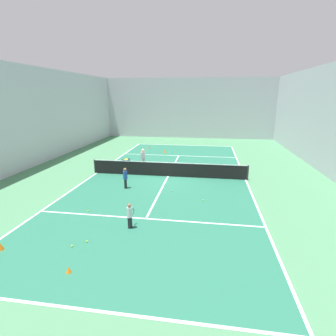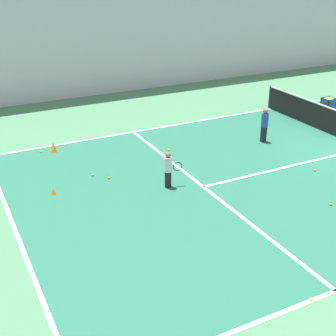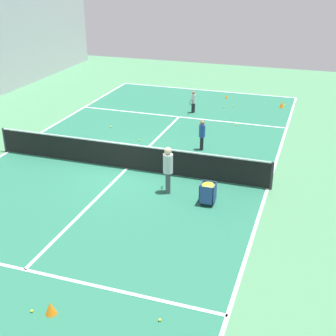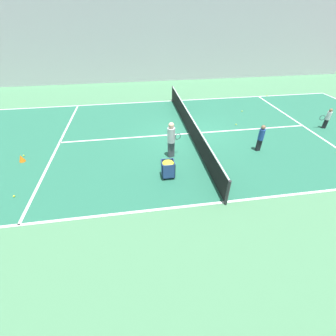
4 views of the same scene
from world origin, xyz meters
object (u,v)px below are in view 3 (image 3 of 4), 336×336
Objects in this scene: player_near_baseline at (193,100)px; training_cone_1 at (282,105)px; training_cone_0 at (227,97)px; tennis_net at (126,156)px; child_midcourt at (202,133)px; ball_cart at (208,190)px; coach_at_net at (168,167)px.

player_near_baseline reaches higher than training_cone_1.
player_near_baseline is 5.49× the size of training_cone_0.
training_cone_0 is at bearing -14.53° from training_cone_1.
tennis_net is 7.55m from player_near_baseline.
player_near_baseline is at bearing -93.57° from tennis_net.
tennis_net is 3.53m from child_midcourt.
ball_cart is 12.57m from training_cone_0.
tennis_net is 14.73× the size of ball_cart.
player_near_baseline reaches higher than training_cone_0.
player_near_baseline reaches higher than ball_cart.
ball_cart is (-3.10, 9.24, -0.13)m from player_near_baseline.
child_midcourt reaches higher than tennis_net.
tennis_net reaches higher than training_cone_0.
training_cone_1 is at bearing 134.78° from player_near_baseline.
tennis_net is 8.52× the size of child_midcourt.
training_cone_1 is at bearing -95.58° from ball_cart.
training_cone_1 is (-4.23, -2.34, -0.47)m from player_near_baseline.
child_midcourt reaches higher than training_cone_1.
player_near_baseline is 3.38× the size of training_cone_1.
training_cone_1 is at bearing -115.44° from tennis_net.
training_cone_1 is (-1.13, -11.58, -0.34)m from ball_cart.
player_near_baseline is at bearing 71.01° from training_cone_0.
tennis_net is 3.95m from ball_cart.
player_near_baseline is (-0.47, -7.54, 0.12)m from tennis_net.
player_near_baseline is at bearing 28.98° from training_cone_1.
child_midcourt is 6.24× the size of training_cone_0.
ball_cart is (-1.38, 4.47, -0.22)m from child_midcourt.
training_cone_1 is (-3.14, 0.81, 0.06)m from training_cone_0.
child_midcourt is at bearing 35.59° from player_near_baseline.
tennis_net is 6.61× the size of coach_at_net.
training_cone_0 is at bearing 176.81° from player_near_baseline.
tennis_net is at bearing 64.56° from training_cone_1.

